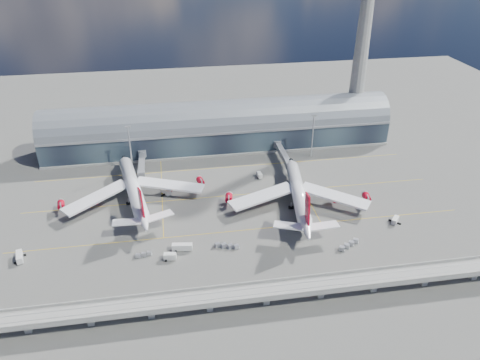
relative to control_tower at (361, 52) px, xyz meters
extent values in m
plane|color=#474744|center=(-85.00, -83.00, -51.64)|extent=(500.00, 500.00, 0.00)
cube|color=gold|center=(-85.00, -93.00, -51.63)|extent=(200.00, 0.25, 0.01)
cube|color=gold|center=(-85.00, -63.00, -51.63)|extent=(200.00, 0.25, 0.01)
cube|color=gold|center=(-85.00, -33.00, -51.63)|extent=(200.00, 0.25, 0.01)
cube|color=gold|center=(-120.00, -53.00, -51.63)|extent=(0.25, 80.00, 0.01)
cube|color=gold|center=(-50.00, -53.00, -51.63)|extent=(0.25, 80.00, 0.01)
cube|color=#1B222D|center=(-85.00, -5.00, -44.64)|extent=(200.00, 28.00, 14.00)
cylinder|color=slate|center=(-85.00, -5.00, -37.64)|extent=(200.00, 28.00, 28.00)
cube|color=gray|center=(-85.00, -19.00, -37.64)|extent=(200.00, 1.00, 1.20)
cube|color=gray|center=(-85.00, -5.00, -51.04)|extent=(200.00, 30.00, 1.20)
cube|color=gray|center=(0.00, 0.00, -47.64)|extent=(18.00, 18.00, 8.00)
cone|color=gray|center=(0.00, 0.00, -6.64)|extent=(10.00, 10.00, 90.00)
cube|color=gray|center=(-85.00, -138.00, -46.14)|extent=(220.00, 8.50, 1.20)
cube|color=gray|center=(-85.00, -142.00, -45.04)|extent=(220.00, 0.40, 1.20)
cube|color=gray|center=(-85.00, -134.00, -45.04)|extent=(220.00, 0.40, 1.20)
cube|color=gray|center=(-85.00, -139.50, -45.49)|extent=(220.00, 0.12, 0.12)
cube|color=gray|center=(-85.00, -136.50, -45.49)|extent=(220.00, 0.12, 0.12)
cube|color=gray|center=(-165.00, -138.00, -49.14)|extent=(2.20, 2.20, 5.00)
cube|color=gray|center=(-145.00, -138.00, -49.14)|extent=(2.20, 2.20, 5.00)
cube|color=gray|center=(-125.00, -138.00, -49.14)|extent=(2.20, 2.20, 5.00)
cube|color=gray|center=(-105.00, -138.00, -49.14)|extent=(2.20, 2.20, 5.00)
cube|color=gray|center=(-85.00, -138.00, -49.14)|extent=(2.20, 2.20, 5.00)
cube|color=gray|center=(-65.00, -138.00, -49.14)|extent=(2.20, 2.20, 5.00)
cube|color=gray|center=(-45.00, -138.00, -49.14)|extent=(2.20, 2.20, 5.00)
cube|color=gray|center=(-25.00, -138.00, -49.14)|extent=(2.20, 2.20, 5.00)
cube|color=gray|center=(-5.00, -138.00, -49.14)|extent=(2.20, 2.20, 5.00)
cylinder|color=gray|center=(-135.00, -28.00, -39.14)|extent=(0.70, 0.70, 25.00)
cube|color=gray|center=(-135.00, -28.00, -26.44)|extent=(3.00, 0.40, 1.00)
cylinder|color=gray|center=(-35.00, -28.00, -39.14)|extent=(0.70, 0.70, 25.00)
cube|color=gray|center=(-35.00, -28.00, -26.44)|extent=(3.00, 0.40, 1.00)
cylinder|color=white|center=(-133.30, -58.50, -45.23)|extent=(16.27, 55.09, 6.61)
cone|color=white|center=(-138.74, -28.50, -45.23)|extent=(7.98, 9.31, 6.61)
cone|color=white|center=(-127.50, -90.54, -44.41)|extent=(8.71, 13.38, 6.61)
cube|color=#AC071A|center=(-128.06, -87.49, -36.24)|extent=(2.91, 12.28, 13.68)
cube|color=white|center=(-149.95, -63.62, -46.06)|extent=(31.27, 27.11, 2.67)
cube|color=white|center=(-115.92, -57.46, -46.06)|extent=(34.24, 18.02, 2.67)
cylinder|color=#AC071A|center=(-150.95, -61.70, -47.92)|extent=(4.17, 5.67, 3.31)
cylinder|color=#AC071A|center=(-166.08, -64.44, -47.92)|extent=(4.17, 5.67, 3.31)
cylinder|color=#AC071A|center=(-115.66, -55.31, -47.92)|extent=(4.17, 5.67, 3.31)
cylinder|color=#AC071A|center=(-100.53, -52.57, -47.92)|extent=(4.17, 5.67, 3.31)
cylinder|color=gray|center=(-136.74, -39.50, -50.09)|extent=(0.52, 0.52, 3.10)
cylinder|color=gray|center=(-135.82, -63.16, -50.09)|extent=(0.62, 0.62, 3.10)
cylinder|color=gray|center=(-129.31, -61.98, -50.09)|extent=(0.62, 0.62, 3.10)
cylinder|color=black|center=(-135.82, -63.16, -51.07)|extent=(2.51, 1.93, 1.55)
cylinder|color=black|center=(-129.31, -61.98, -51.07)|extent=(2.51, 1.93, 1.55)
cylinder|color=white|center=(-56.25, -75.70, -45.24)|extent=(14.38, 52.75, 6.29)
cone|color=white|center=(-51.66, -46.61, -45.24)|extent=(7.56, 9.55, 6.29)
cone|color=white|center=(-61.18, -106.94, -44.37)|extent=(8.24, 13.83, 6.29)
cube|color=#AC071A|center=(-60.68, -103.73, -36.14)|extent=(2.77, 12.92, 14.35)
cube|color=white|center=(-73.35, -75.20, -46.11)|extent=(33.74, 18.86, 2.68)
cube|color=white|center=(-39.82, -80.49, -46.11)|extent=(31.34, 26.59, 2.68)
cylinder|color=black|center=(-56.25, -75.70, -46.97)|extent=(12.61, 47.30, 5.34)
cylinder|color=#AC071A|center=(-73.64, -72.96, -48.06)|extent=(4.27, 5.89, 3.47)
cylinder|color=#AC071A|center=(-88.54, -70.61, -48.06)|extent=(4.27, 5.89, 3.47)
cylinder|color=#AC071A|center=(-38.86, -78.45, -48.06)|extent=(4.27, 5.89, 3.47)
cylinder|color=#AC071A|center=(-23.96, -80.80, -48.06)|extent=(4.27, 5.89, 3.47)
cylinder|color=gray|center=(-53.37, -57.45, -50.01)|extent=(0.54, 0.54, 3.25)
cylinder|color=gray|center=(-60.35, -79.45, -50.01)|extent=(0.65, 0.65, 3.25)
cylinder|color=gray|center=(-53.50, -80.53, -50.01)|extent=(0.65, 0.65, 3.25)
cylinder|color=black|center=(-60.35, -79.45, -51.04)|extent=(2.61, 1.98, 1.63)
cylinder|color=black|center=(-53.50, -80.53, -51.04)|extent=(2.61, 1.98, 1.63)
cube|color=gray|center=(-129.80, -31.00, -46.44)|extent=(3.00, 24.00, 3.00)
cube|color=gray|center=(-129.80, -43.00, -46.44)|extent=(3.60, 3.60, 3.40)
cylinder|color=gray|center=(-129.80, -19.00, -46.44)|extent=(4.40, 4.40, 4.00)
cylinder|color=gray|center=(-129.80, -43.00, -49.94)|extent=(0.50, 0.50, 3.40)
cylinder|color=black|center=(-129.80, -43.00, -51.29)|extent=(1.40, 0.80, 0.80)
cube|color=gray|center=(-52.75, -33.00, -46.44)|extent=(3.00, 28.00, 3.00)
cube|color=gray|center=(-52.75, -47.00, -46.44)|extent=(3.60, 3.60, 3.40)
cylinder|color=gray|center=(-52.75, -19.00, -46.44)|extent=(4.40, 4.40, 4.00)
cylinder|color=gray|center=(-52.75, -47.00, -49.94)|extent=(0.50, 0.50, 3.40)
cylinder|color=black|center=(-52.75, -47.00, -51.29)|extent=(1.40, 0.80, 0.80)
cube|color=beige|center=(-176.89, -98.47, -50.06)|extent=(3.86, 7.23, 2.56)
cylinder|color=black|center=(-176.35, -96.33, -51.19)|extent=(2.60, 1.45, 0.89)
cylinder|color=black|center=(-177.42, -100.61, -51.19)|extent=(2.60, 1.45, 0.89)
cube|color=beige|center=(-117.69, -107.94, -50.06)|extent=(5.21, 2.95, 2.57)
cylinder|color=black|center=(-116.12, -107.72, -51.19)|extent=(1.23, 2.57, 0.89)
cylinder|color=black|center=(-119.25, -108.17, -51.19)|extent=(1.23, 2.57, 0.89)
cube|color=beige|center=(-112.56, -102.73, -49.98)|extent=(8.53, 3.53, 2.69)
cylinder|color=black|center=(-109.93, -102.35, -51.17)|extent=(1.29, 2.69, 0.93)
cylinder|color=black|center=(-115.18, -103.10, -51.17)|extent=(1.29, 2.69, 0.93)
cube|color=beige|center=(-17.39, -98.34, -50.21)|extent=(5.08, 5.37, 2.32)
cylinder|color=black|center=(-18.52, -97.05, -51.24)|extent=(2.21, 2.08, 0.80)
cylinder|color=black|center=(-16.26, -99.63, -51.24)|extent=(2.21, 2.08, 0.80)
cube|color=beige|center=(-68.96, -47.30, -50.19)|extent=(2.48, 4.69, 2.35)
cylinder|color=black|center=(-68.83, -45.86, -51.23)|extent=(2.33, 1.01, 0.81)
cylinder|color=black|center=(-69.09, -48.74, -51.23)|extent=(2.33, 1.01, 0.81)
cube|color=beige|center=(-118.07, -56.16, -49.97)|extent=(5.44, 6.52, 2.70)
cylinder|color=black|center=(-116.97, -54.49, -51.17)|extent=(2.69, 2.22, 0.94)
cylinder|color=black|center=(-119.17, -57.82, -51.17)|extent=(2.69, 2.22, 0.94)
cube|color=gray|center=(-130.47, -104.63, -51.41)|extent=(2.39, 1.83, 0.27)
cube|color=#B7B7BC|center=(-130.47, -104.63, -50.70)|extent=(2.02, 1.67, 1.34)
cube|color=gray|center=(-128.19, -104.17, -51.41)|extent=(2.39, 1.83, 0.27)
cube|color=#B7B7BC|center=(-128.19, -104.17, -50.70)|extent=(2.02, 1.67, 1.34)
cube|color=gray|center=(-125.90, -103.72, -51.41)|extent=(2.39, 1.83, 0.27)
cube|color=#B7B7BC|center=(-125.90, -103.72, -50.70)|extent=(2.02, 1.67, 1.34)
cube|color=gray|center=(-97.98, -102.81, -51.38)|extent=(2.85, 2.34, 0.31)
cube|color=#B7B7BC|center=(-97.98, -102.81, -50.56)|extent=(2.43, 2.11, 1.53)
cube|color=gray|center=(-95.46, -103.67, -51.38)|extent=(2.85, 2.34, 0.31)
cube|color=#B7B7BC|center=(-95.46, -103.67, -50.56)|extent=(2.43, 2.11, 1.53)
cube|color=gray|center=(-92.94, -104.52, -51.38)|extent=(2.85, 2.34, 0.31)
cube|color=#B7B7BC|center=(-92.94, -104.52, -50.56)|extent=(2.43, 2.11, 1.53)
cube|color=gray|center=(-90.42, -105.37, -51.38)|extent=(2.85, 2.34, 0.31)
cube|color=#B7B7BC|center=(-90.42, -105.37, -50.56)|extent=(2.43, 2.11, 1.53)
cube|color=gray|center=(-47.89, -113.63, -51.36)|extent=(3.16, 2.80, 0.33)
cube|color=#B7B7BC|center=(-47.89, -113.63, -50.48)|extent=(2.72, 2.49, 1.65)
cube|color=gray|center=(-45.38, -112.28, -51.36)|extent=(3.16, 2.80, 0.33)
cube|color=#B7B7BC|center=(-45.38, -112.28, -50.48)|extent=(2.72, 2.49, 1.65)
cube|color=gray|center=(-42.86, -110.93, -51.36)|extent=(3.16, 2.80, 0.33)
cube|color=#B7B7BC|center=(-42.86, -110.93, -50.48)|extent=(2.72, 2.49, 1.65)
cube|color=gray|center=(-40.34, -109.57, -51.36)|extent=(3.16, 2.80, 0.33)
cube|color=#B7B7BC|center=(-40.34, -109.57, -50.48)|extent=(2.72, 2.49, 1.65)
camera|label=1|loc=(-114.13, -258.10, 67.62)|focal=35.00mm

